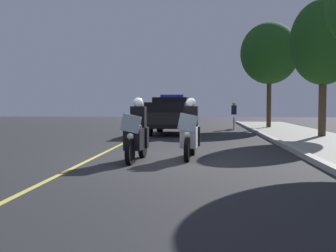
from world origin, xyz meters
TOP-DOWN VIEW (x-y plane):
  - ground_plane at (0.00, 0.00)m, footprint 80.00×80.00m
  - curb_strip at (0.00, 3.95)m, footprint 48.00×0.24m
  - lane_stripe_center at (0.00, -2.10)m, footprint 48.00×0.12m
  - police_motorcycle_lead_left at (0.24, -0.76)m, footprint 2.14×0.62m
  - police_motorcycle_lead_right at (-0.45, 0.66)m, footprint 2.14×0.62m
  - police_suv at (-10.22, -0.57)m, footprint 5.03×2.36m
  - cyclist_background at (-14.46, 2.96)m, footprint 1.76×0.34m
  - tree_far_back at (-8.09, 6.46)m, footprint 2.99×2.99m
  - tree_behind_suv at (-15.49, 5.23)m, footprint 3.65×3.65m

SIDE VIEW (x-z plane):
  - ground_plane at x=0.00m, z-range 0.00..0.00m
  - lane_stripe_center at x=0.00m, z-range 0.00..0.01m
  - curb_strip at x=0.00m, z-range 0.00..0.15m
  - police_motorcycle_lead_left at x=0.24m, z-range -0.16..1.56m
  - police_motorcycle_lead_right at x=-0.45m, z-range -0.16..1.56m
  - cyclist_background at x=-14.46m, z-range 0.00..1.69m
  - police_suv at x=-10.22m, z-range 0.04..2.09m
  - tree_far_back at x=-8.09m, z-range 1.23..7.43m
  - tree_behind_suv at x=-15.49m, z-range 1.45..8.07m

